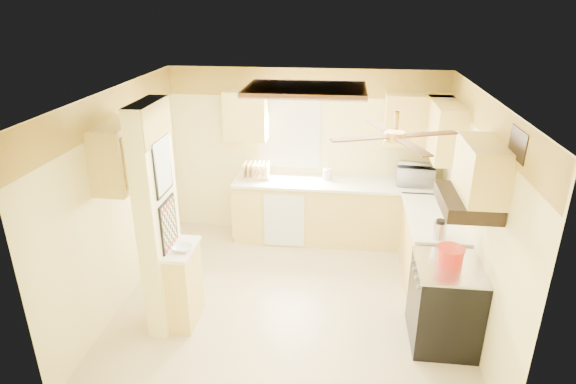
# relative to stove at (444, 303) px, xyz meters

# --- Properties ---
(floor) EXTENTS (4.00, 4.00, 0.00)m
(floor) POSITION_rel_stove_xyz_m (-1.67, 0.55, -0.46)
(floor) COLOR #CCB78D
(floor) RESTS_ON ground
(ceiling) EXTENTS (4.00, 4.00, 0.00)m
(ceiling) POSITION_rel_stove_xyz_m (-1.67, 0.55, 2.04)
(ceiling) COLOR white
(ceiling) RESTS_ON wall_back
(wall_back) EXTENTS (4.00, 0.00, 4.00)m
(wall_back) POSITION_rel_stove_xyz_m (-1.67, 2.45, 0.79)
(wall_back) COLOR #FFEF9B
(wall_back) RESTS_ON floor
(wall_front) EXTENTS (4.00, 0.00, 4.00)m
(wall_front) POSITION_rel_stove_xyz_m (-1.67, -1.35, 0.79)
(wall_front) COLOR #FFEF9B
(wall_front) RESTS_ON floor
(wall_left) EXTENTS (0.00, 3.80, 3.80)m
(wall_left) POSITION_rel_stove_xyz_m (-3.67, 0.55, 0.79)
(wall_left) COLOR #FFEF9B
(wall_left) RESTS_ON floor
(wall_right) EXTENTS (0.00, 3.80, 3.80)m
(wall_right) POSITION_rel_stove_xyz_m (0.33, 0.55, 0.79)
(wall_right) COLOR #FFEF9B
(wall_right) RESTS_ON floor
(wallpaper_border) EXTENTS (4.00, 0.02, 0.40)m
(wallpaper_border) POSITION_rel_stove_xyz_m (-1.67, 2.43, 1.84)
(wallpaper_border) COLOR #FFDF4B
(wallpaper_border) RESTS_ON wall_back
(partition_column) EXTENTS (0.20, 0.70, 2.50)m
(partition_column) POSITION_rel_stove_xyz_m (-3.02, 0.00, 0.79)
(partition_column) COLOR #FFEF9B
(partition_column) RESTS_ON floor
(partition_ledge) EXTENTS (0.25, 0.55, 0.90)m
(partition_ledge) POSITION_rel_stove_xyz_m (-2.80, 0.00, -0.01)
(partition_ledge) COLOR #F8DD79
(partition_ledge) RESTS_ON floor
(ledge_top) EXTENTS (0.28, 0.58, 0.04)m
(ledge_top) POSITION_rel_stove_xyz_m (-2.80, 0.00, 0.46)
(ledge_top) COLOR white
(ledge_top) RESTS_ON partition_ledge
(lower_cabinets_back) EXTENTS (3.00, 0.60, 0.90)m
(lower_cabinets_back) POSITION_rel_stove_xyz_m (-1.17, 2.15, -0.01)
(lower_cabinets_back) COLOR #F8DD79
(lower_cabinets_back) RESTS_ON floor
(lower_cabinets_right) EXTENTS (0.60, 1.40, 0.90)m
(lower_cabinets_right) POSITION_rel_stove_xyz_m (0.03, 1.15, -0.01)
(lower_cabinets_right) COLOR #F8DD79
(lower_cabinets_right) RESTS_ON floor
(countertop_back) EXTENTS (3.04, 0.64, 0.04)m
(countertop_back) POSITION_rel_stove_xyz_m (-1.17, 2.14, 0.46)
(countertop_back) COLOR white
(countertop_back) RESTS_ON lower_cabinets_back
(countertop_right) EXTENTS (0.64, 1.44, 0.04)m
(countertop_right) POSITION_rel_stove_xyz_m (0.02, 1.15, 0.46)
(countertop_right) COLOR white
(countertop_right) RESTS_ON lower_cabinets_right
(dishwasher_panel) EXTENTS (0.58, 0.02, 0.80)m
(dishwasher_panel) POSITION_rel_stove_xyz_m (-1.92, 1.84, -0.03)
(dishwasher_panel) COLOR white
(dishwasher_panel) RESTS_ON lower_cabinets_back
(window) EXTENTS (0.92, 0.02, 1.02)m
(window) POSITION_rel_stove_xyz_m (-1.92, 2.44, 1.09)
(window) COLOR white
(window) RESTS_ON wall_back
(upper_cab_back_left) EXTENTS (0.60, 0.35, 0.70)m
(upper_cab_back_left) POSITION_rel_stove_xyz_m (-2.52, 2.27, 1.39)
(upper_cab_back_left) COLOR #F8DD79
(upper_cab_back_left) RESTS_ON wall_back
(upper_cab_back_right) EXTENTS (0.90, 0.35, 0.70)m
(upper_cab_back_right) POSITION_rel_stove_xyz_m (-0.12, 2.27, 1.39)
(upper_cab_back_right) COLOR #F8DD79
(upper_cab_back_right) RESTS_ON wall_back
(upper_cab_right) EXTENTS (0.35, 1.00, 0.70)m
(upper_cab_right) POSITION_rel_stove_xyz_m (0.16, 1.80, 1.39)
(upper_cab_right) COLOR #F8DD79
(upper_cab_right) RESTS_ON wall_right
(upper_cab_left_wall) EXTENTS (0.35, 0.75, 0.70)m
(upper_cab_left_wall) POSITION_rel_stove_xyz_m (-3.49, 0.30, 1.39)
(upper_cab_left_wall) COLOR #F8DD79
(upper_cab_left_wall) RESTS_ON wall_left
(upper_cab_over_stove) EXTENTS (0.35, 0.76, 0.52)m
(upper_cab_over_stove) POSITION_rel_stove_xyz_m (0.16, 0.00, 1.49)
(upper_cab_over_stove) COLOR #F8DD79
(upper_cab_over_stove) RESTS_ON wall_right
(stove) EXTENTS (0.68, 0.77, 0.92)m
(stove) POSITION_rel_stove_xyz_m (0.00, 0.00, 0.00)
(stove) COLOR black
(stove) RESTS_ON floor
(range_hood) EXTENTS (0.50, 0.76, 0.14)m
(range_hood) POSITION_rel_stove_xyz_m (0.07, 0.00, 1.16)
(range_hood) COLOR black
(range_hood) RESTS_ON upper_cab_over_stove
(poster_menu) EXTENTS (0.02, 0.42, 0.57)m
(poster_menu) POSITION_rel_stove_xyz_m (-2.91, 0.00, 1.39)
(poster_menu) COLOR black
(poster_menu) RESTS_ON partition_column
(poster_nashville) EXTENTS (0.02, 0.42, 0.57)m
(poster_nashville) POSITION_rel_stove_xyz_m (-2.91, 0.00, 0.74)
(poster_nashville) COLOR black
(poster_nashville) RESTS_ON partition_column
(ceiling_light_panel) EXTENTS (1.35, 0.95, 0.06)m
(ceiling_light_panel) POSITION_rel_stove_xyz_m (-1.57, 1.05, 2.00)
(ceiling_light_panel) COLOR brown
(ceiling_light_panel) RESTS_ON ceiling
(ceiling_fan) EXTENTS (1.15, 1.15, 0.26)m
(ceiling_fan) POSITION_rel_stove_xyz_m (-0.67, -0.15, 1.83)
(ceiling_fan) COLOR gold
(ceiling_fan) RESTS_ON ceiling
(vent_grate) EXTENTS (0.02, 0.40, 0.25)m
(vent_grate) POSITION_rel_stove_xyz_m (0.31, -0.35, 1.84)
(vent_grate) COLOR black
(vent_grate) RESTS_ON wall_right
(microwave) EXTENTS (0.54, 0.38, 0.29)m
(microwave) POSITION_rel_stove_xyz_m (-0.09, 2.19, 0.62)
(microwave) COLOR white
(microwave) RESTS_ON countertop_back
(bowl) EXTENTS (0.22, 0.22, 0.05)m
(bowl) POSITION_rel_stove_xyz_m (-2.75, -0.06, 0.50)
(bowl) COLOR white
(bowl) RESTS_ON ledge_top
(dutch_oven) EXTENTS (0.28, 0.28, 0.18)m
(dutch_oven) POSITION_rel_stove_xyz_m (-0.00, 0.03, 0.55)
(dutch_oven) COLOR red
(dutch_oven) RESTS_ON stove
(kettle) EXTENTS (0.15, 0.15, 0.23)m
(kettle) POSITION_rel_stove_xyz_m (-0.03, 0.53, 0.59)
(kettle) COLOR silver
(kettle) RESTS_ON countertop_right
(dish_rack) EXTENTS (0.43, 0.34, 0.23)m
(dish_rack) POSITION_rel_stove_xyz_m (-2.38, 2.18, 0.56)
(dish_rack) COLOR tan
(dish_rack) RESTS_ON countertop_back
(utensil_crock) EXTENTS (0.13, 0.13, 0.25)m
(utensil_crock) POSITION_rel_stove_xyz_m (-1.34, 2.24, 0.56)
(utensil_crock) COLOR white
(utensil_crock) RESTS_ON countertop_back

